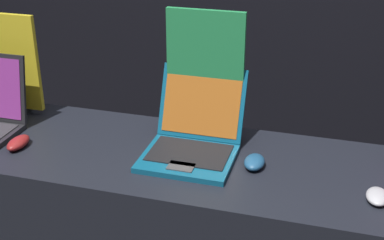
% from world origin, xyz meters
% --- Properties ---
extents(mouse_front, '(0.06, 0.12, 0.04)m').
position_xyz_m(mouse_front, '(-0.64, 0.19, 1.00)').
color(mouse_front, maroon).
rests_on(mouse_front, display_counter).
extents(promo_stand_front, '(0.33, 0.07, 0.43)m').
position_xyz_m(promo_stand_front, '(-0.86, 0.48, 1.18)').
color(promo_stand_front, black).
rests_on(promo_stand_front, display_counter).
extents(laptop_middle, '(0.32, 0.39, 0.28)m').
position_xyz_m(laptop_middle, '(-0.00, 0.34, 1.04)').
color(laptop_middle, '#0F5170').
rests_on(laptop_middle, display_counter).
extents(mouse_middle, '(0.07, 0.11, 0.04)m').
position_xyz_m(mouse_middle, '(0.24, 0.29, 1.00)').
color(mouse_middle, navy).
rests_on(mouse_middle, display_counter).
extents(promo_stand_middle, '(0.30, 0.07, 0.49)m').
position_xyz_m(promo_stand_middle, '(-0.00, 0.50, 1.21)').
color(promo_stand_middle, black).
rests_on(promo_stand_middle, display_counter).
extents(mouse_back, '(0.07, 0.11, 0.03)m').
position_xyz_m(mouse_back, '(0.64, 0.19, 0.99)').
color(mouse_back, '#B2B2B7').
rests_on(mouse_back, display_counter).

